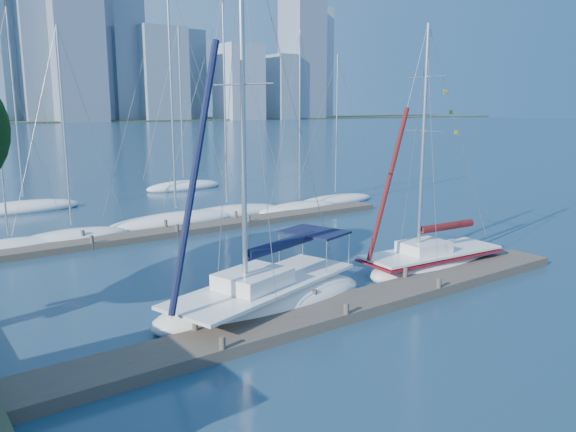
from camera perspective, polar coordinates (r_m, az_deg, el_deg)
ground at (r=21.03m, az=4.26°, el=-10.19°), size 700.00×700.00×0.00m
near_dock at (r=20.96m, az=4.26°, el=-9.68°), size 26.00×2.00×0.40m
far_dock at (r=35.04m, az=-10.25°, el=-1.38°), size 30.00×1.80×0.36m
sailboat_navy at (r=21.31m, az=-2.43°, el=-6.67°), size 9.60×5.50×14.95m
sailboat_maroon at (r=27.44m, az=14.38°, el=-3.39°), size 7.89×3.09×11.69m
bg_boat_0 at (r=33.60m, az=-26.46°, el=-2.81°), size 7.02×4.22×12.56m
bg_boat_1 at (r=34.43m, az=-21.07°, el=-2.04°), size 6.81×3.28×12.26m
bg_boat_2 at (r=37.46m, az=-11.28°, el=-0.43°), size 9.54×3.07×16.14m
bg_boat_3 at (r=39.62m, az=-6.21°, el=0.31°), size 8.95×5.53×15.17m
bg_boat_4 at (r=41.62m, az=1.16°, el=0.85°), size 7.22×4.09×13.24m
bg_boat_5 at (r=45.33m, az=4.83°, el=1.62°), size 7.71×2.84×11.88m
bg_boat_6 at (r=45.84m, az=-25.23°, el=0.79°), size 8.32×4.59×14.82m
bg_boat_7 at (r=53.70m, az=-10.53°, el=3.02°), size 7.78×4.88×15.02m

